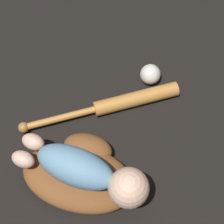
# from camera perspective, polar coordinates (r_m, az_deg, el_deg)

# --- Properties ---
(ground_plane) EXTENTS (6.00, 6.00, 0.00)m
(ground_plane) POSITION_cam_1_polar(r_m,az_deg,el_deg) (1.14, -4.45, -12.65)
(ground_plane) COLOR black
(baseball_glove) EXTENTS (0.37, 0.28, 0.08)m
(baseball_glove) POSITION_cam_1_polar(r_m,az_deg,el_deg) (1.13, -4.93, -9.16)
(baseball_glove) COLOR brown
(baseball_glove) RESTS_ON ground
(baby_figure) EXTENTS (0.40, 0.12, 0.11)m
(baby_figure) POSITION_cam_1_polar(r_m,az_deg,el_deg) (1.03, -3.53, -9.14)
(baby_figure) COLOR #6693B2
(baby_figure) RESTS_ON baseball_glove
(baseball_bat) EXTENTS (0.43, 0.38, 0.05)m
(baseball_bat) POSITION_cam_1_polar(r_m,az_deg,el_deg) (1.24, 1.31, 1.42)
(baseball_bat) COLOR #C6843D
(baseball_bat) RESTS_ON ground
(baseball) EXTENTS (0.07, 0.07, 0.07)m
(baseball) POSITION_cam_1_polar(r_m,az_deg,el_deg) (1.30, 5.86, 5.74)
(baseball) COLOR silver
(baseball) RESTS_ON ground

